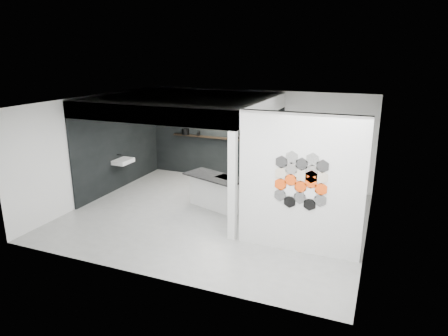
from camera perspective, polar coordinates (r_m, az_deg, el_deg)
floor at (r=9.90m, az=-1.20°, el=-6.83°), size 7.00×6.00×0.01m
partition_panel at (r=7.88m, az=10.82°, el=-2.34°), size 2.45×0.15×2.80m
bay_clad_back at (r=12.64m, az=-1.32°, el=3.92°), size 4.40×0.04×2.35m
bay_clad_left at (r=12.04m, az=-14.65°, el=2.77°), size 0.04×4.00×2.35m
bulkhead at (r=10.65m, az=-5.63°, el=9.04°), size 4.40×4.00×0.40m
corner_column at (r=8.32m, az=1.22°, el=-2.68°), size 0.16×0.16×2.35m
fascia_beam at (r=9.01m, az=-11.34°, el=7.50°), size 4.40×0.16×0.40m
wall_basin at (r=11.83m, az=-14.21°, el=0.94°), size 0.40×0.60×0.12m
display_shelf at (r=12.48m, az=-1.09°, el=4.35°), size 3.00×0.15×0.04m
kitchen_island at (r=10.24m, az=-1.02°, el=-3.31°), size 1.78×1.22×1.32m
stockpot at (r=12.91m, az=-5.51°, el=5.20°), size 0.26×0.26×0.19m
kettle at (r=12.18m, az=2.28°, el=4.52°), size 0.24×0.24×0.16m
glass_bowl at (r=12.01m, az=4.86°, el=4.13°), size 0.15×0.15×0.09m
glass_vase at (r=12.00m, az=4.86°, el=4.27°), size 0.11×0.11×0.15m
bottle_dark at (r=12.70m, az=-3.58°, el=4.96°), size 0.06×0.06×0.15m
utensil_cup at (r=12.71m, az=-3.63°, el=4.86°), size 0.10×0.10×0.10m
hex_tile_cluster at (r=7.76m, az=10.97°, el=-1.82°), size 1.04×0.02×1.16m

